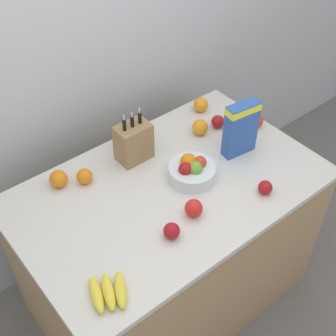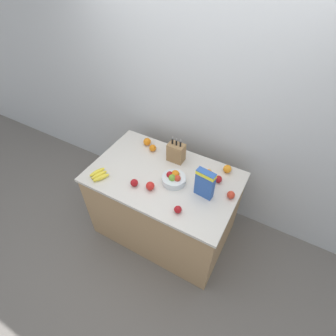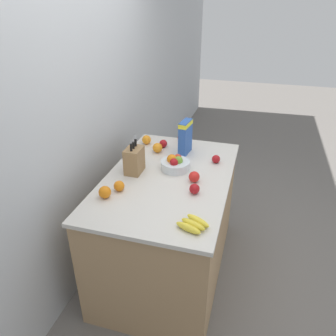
{
  "view_description": "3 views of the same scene",
  "coord_description": "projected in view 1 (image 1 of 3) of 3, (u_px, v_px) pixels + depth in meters",
  "views": [
    {
      "loc": [
        -0.97,
        -1.19,
        2.46
      ],
      "look_at": [
        -0.02,
        -0.01,
        1.04
      ],
      "focal_mm": 50.0,
      "sensor_mm": 36.0,
      "label": 1
    },
    {
      "loc": [
        0.89,
        -1.51,
        2.74
      ],
      "look_at": [
        0.03,
        0.03,
        1.0
      ],
      "focal_mm": 28.0,
      "sensor_mm": 36.0,
      "label": 2
    },
    {
      "loc": [
        -2.04,
        -0.59,
        2.12
      ],
      "look_at": [
        -0.06,
        -0.01,
        1.01
      ],
      "focal_mm": 35.0,
      "sensor_mm": 36.0,
      "label": 3
    }
  ],
  "objects": [
    {
      "name": "counter",
      "position": [
        169.0,
        246.0,
        2.49
      ],
      "size": [
        1.45,
        0.91,
        0.91
      ],
      "color": "tan",
      "rests_on": "ground_plane"
    },
    {
      "name": "wall_back",
      "position": [
        83.0,
        55.0,
        2.29
      ],
      "size": [
        9.0,
        0.06,
        2.6
      ],
      "color": "silver",
      "rests_on": "ground_plane"
    },
    {
      "name": "knife_block",
      "position": [
        134.0,
        142.0,
        2.26
      ],
      "size": [
        0.17,
        0.11,
        0.28
      ],
      "color": "#937047",
      "rests_on": "counter"
    },
    {
      "name": "banana_bunch",
      "position": [
        108.0,
        292.0,
        1.75
      ],
      "size": [
        0.19,
        0.21,
        0.04
      ],
      "rotation": [
        0.0,
        0.0,
        4.26
      ],
      "color": "yellow",
      "rests_on": "counter"
    },
    {
      "name": "apple_front",
      "position": [
        257.0,
        121.0,
        2.49
      ],
      "size": [
        0.07,
        0.07,
        0.07
      ],
      "primitive_type": "sphere",
      "color": "red",
      "rests_on": "counter"
    },
    {
      "name": "fruit_bowl",
      "position": [
        192.0,
        170.0,
        2.2
      ],
      "size": [
        0.22,
        0.22,
        0.12
      ],
      "color": "silver",
      "rests_on": "counter"
    },
    {
      "name": "ground_plane",
      "position": [
        169.0,
        293.0,
        2.8
      ],
      "size": [
        14.0,
        14.0,
        0.0
      ],
      "primitive_type": "plane",
      "color": "slate"
    },
    {
      "name": "orange_front_right",
      "position": [
        201.0,
        105.0,
        2.59
      ],
      "size": [
        0.08,
        0.08,
        0.08
      ],
      "primitive_type": "sphere",
      "color": "orange",
      "rests_on": "counter"
    },
    {
      "name": "apple_middle",
      "position": [
        172.0,
        231.0,
        1.94
      ],
      "size": [
        0.07,
        0.07,
        0.07
      ],
      "primitive_type": "sphere",
      "color": "#A31419",
      "rests_on": "counter"
    },
    {
      "name": "orange_mid_left",
      "position": [
        200.0,
        127.0,
        2.44
      ],
      "size": [
        0.08,
        0.08,
        0.08
      ],
      "primitive_type": "sphere",
      "color": "orange",
      "rests_on": "counter"
    },
    {
      "name": "apple_rear",
      "position": [
        218.0,
        122.0,
        2.49
      ],
      "size": [
        0.07,
        0.07,
        0.07
      ],
      "primitive_type": "sphere",
      "color": "#A31419",
      "rests_on": "counter"
    },
    {
      "name": "orange_front_center",
      "position": [
        85.0,
        176.0,
        2.18
      ],
      "size": [
        0.07,
        0.07,
        0.07
      ],
      "primitive_type": "sphere",
      "color": "orange",
      "rests_on": "counter"
    },
    {
      "name": "apple_rightmost",
      "position": [
        265.0,
        188.0,
        2.13
      ],
      "size": [
        0.07,
        0.07,
        0.07
      ],
      "primitive_type": "sphere",
      "color": "#A31419",
      "rests_on": "counter"
    },
    {
      "name": "apple_near_bananas",
      "position": [
        194.0,
        208.0,
        2.03
      ],
      "size": [
        0.08,
        0.08,
        0.08
      ],
      "primitive_type": "sphere",
      "color": "red",
      "rests_on": "counter"
    },
    {
      "name": "cereal_box",
      "position": [
        241.0,
        127.0,
        2.26
      ],
      "size": [
        0.18,
        0.09,
        0.29
      ],
      "rotation": [
        0.0,
        0.0,
        -0.13
      ],
      "color": "#2D56A8",
      "rests_on": "counter"
    },
    {
      "name": "orange_mid_right",
      "position": [
        58.0,
        179.0,
        2.16
      ],
      "size": [
        0.08,
        0.08,
        0.08
      ],
      "primitive_type": "sphere",
      "color": "orange",
      "rests_on": "counter"
    }
  ]
}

